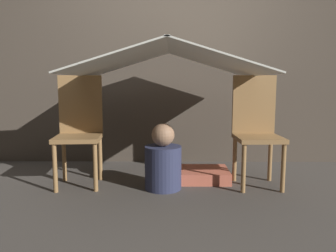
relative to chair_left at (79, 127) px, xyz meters
name	(u,v)px	position (x,y,z in m)	size (l,w,h in m)	color
ground_plane	(168,191)	(0.76, -0.21, -0.50)	(8.80, 8.80, 0.00)	#47423D
wall_back	(169,47)	(0.76, 0.81, 0.75)	(7.00, 0.05, 2.50)	#4C4238
chair_left	(79,127)	(0.00, 0.00, 0.00)	(0.41, 0.41, 0.94)	olive
chair_right	(256,127)	(1.51, 0.00, 0.00)	(0.38, 0.38, 0.94)	olive
sheet_canopy	(168,60)	(0.76, -0.08, 0.56)	(1.51, 1.18, 0.24)	silver
person_front	(163,162)	(0.72, -0.14, -0.27)	(0.30, 0.30, 0.55)	#2D3351
floor_cushion	(202,175)	(1.06, 0.10, -0.45)	(0.48, 0.38, 0.10)	#CC664C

